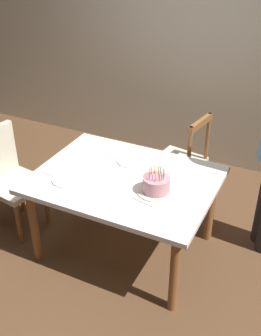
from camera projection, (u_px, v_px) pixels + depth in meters
ground at (125, 247)px, 3.60m from camera, size 6.40×6.40×0.00m
back_wall at (203, 48)px, 4.36m from camera, size 6.40×0.10×2.60m
dining_table at (125, 187)px, 3.27m from camera, size 1.41×1.07×0.72m
birthday_cake at (156, 185)px, 3.02m from camera, size 0.28×0.28×0.19m
plate_near_celebrant at (66, 180)px, 3.19m from camera, size 0.22×0.22×0.01m
plate_far_side at (130, 161)px, 3.44m from camera, size 0.22×0.22×0.01m
fork_near_celebrant at (50, 175)px, 3.26m from camera, size 0.18×0.03×0.01m
fork_far_side at (113, 157)px, 3.50m from camera, size 0.18×0.02×0.01m
fork_near_guest at (142, 202)px, 2.94m from camera, size 0.18×0.05×0.01m
chair_spindle_back at (181, 162)px, 3.96m from camera, size 0.51×0.51×0.95m
chair_upholstered at (8, 174)px, 3.63m from camera, size 0.50×0.50×0.95m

